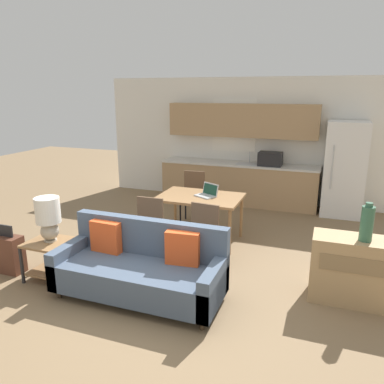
# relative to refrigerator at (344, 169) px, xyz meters

# --- Properties ---
(ground_plane) EXTENTS (20.00, 20.00, 0.00)m
(ground_plane) POSITION_rel_refrigerator_xyz_m (-2.13, -4.22, -0.93)
(ground_plane) COLOR #7F6647
(wall_back) EXTENTS (6.40, 0.07, 2.70)m
(wall_back) POSITION_rel_refrigerator_xyz_m (-2.13, 0.41, 0.43)
(wall_back) COLOR silver
(wall_back) RESTS_ON ground_plane
(kitchen_counter) EXTENTS (3.40, 0.65, 2.15)m
(kitchen_counter) POSITION_rel_refrigerator_xyz_m (-2.11, 0.11, -0.08)
(kitchen_counter) COLOR tan
(kitchen_counter) RESTS_ON ground_plane
(refrigerator) EXTENTS (0.76, 0.75, 1.85)m
(refrigerator) POSITION_rel_refrigerator_xyz_m (0.00, 0.00, 0.00)
(refrigerator) COLOR white
(refrigerator) RESTS_ON ground_plane
(dining_table) EXTENTS (1.33, 0.90, 0.76)m
(dining_table) POSITION_rel_refrigerator_xyz_m (-2.21, -2.27, -0.23)
(dining_table) COLOR olive
(dining_table) RESTS_ON ground_plane
(couch) EXTENTS (2.01, 0.80, 0.89)m
(couch) POSITION_rel_refrigerator_xyz_m (-2.31, -4.14, -0.58)
(couch) COLOR #3D2D1E
(couch) RESTS_ON ground_plane
(side_table) EXTENTS (0.52, 0.52, 0.52)m
(side_table) POSITION_rel_refrigerator_xyz_m (-3.64, -4.18, -0.57)
(side_table) COLOR olive
(side_table) RESTS_ON ground_plane
(table_lamp) EXTENTS (0.31, 0.31, 0.58)m
(table_lamp) POSITION_rel_refrigerator_xyz_m (-3.61, -4.15, -0.07)
(table_lamp) COLOR #B2A893
(table_lamp) RESTS_ON side_table
(credenza) EXTENTS (0.94, 0.45, 0.79)m
(credenza) POSITION_rel_refrigerator_xyz_m (0.07, -3.41, -0.53)
(credenza) COLOR tan
(credenza) RESTS_ON ground_plane
(vase) EXTENTS (0.14, 0.14, 0.44)m
(vase) POSITION_rel_refrigerator_xyz_m (0.15, -3.45, 0.07)
(vase) COLOR #336047
(vase) RESTS_ON credenza
(dining_chair_far_left) EXTENTS (0.45, 0.45, 0.96)m
(dining_chair_far_left) POSITION_rel_refrigerator_xyz_m (-2.64, -1.43, -0.41)
(dining_chair_far_left) COLOR brown
(dining_chair_far_left) RESTS_ON ground_plane
(dining_chair_near_right) EXTENTS (0.46, 0.46, 0.96)m
(dining_chair_near_right) POSITION_rel_refrigerator_xyz_m (-1.79, -3.13, -0.41)
(dining_chair_near_right) COLOR brown
(dining_chair_near_right) RESTS_ON ground_plane
(dining_chair_near_left) EXTENTS (0.43, 0.43, 0.96)m
(dining_chair_near_left) POSITION_rel_refrigerator_xyz_m (-2.63, -3.11, -0.41)
(dining_chair_near_left) COLOR brown
(dining_chair_near_left) RESTS_ON ground_plane
(laptop) EXTENTS (0.40, 0.37, 0.20)m
(laptop) POSITION_rel_refrigerator_xyz_m (-2.10, -2.22, -0.11)
(laptop) COLOR #B7BABC
(laptop) RESTS_ON dining_table
(suitcase) EXTENTS (0.43, 0.22, 0.68)m
(suitcase) POSITION_rel_refrigerator_xyz_m (-4.31, -4.23, -0.66)
(suitcase) COLOR brown
(suitcase) RESTS_ON ground_plane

